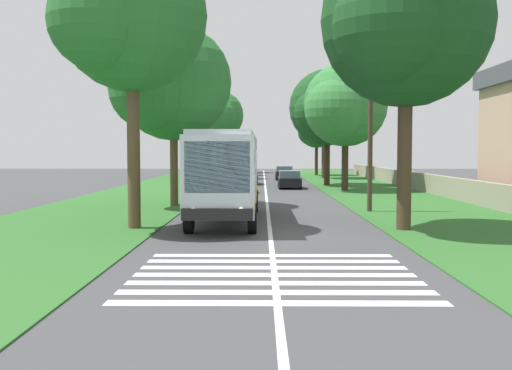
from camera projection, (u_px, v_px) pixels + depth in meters
The scene contains 22 objects.
ground at pixel (270, 234), 21.71m from camera, with size 160.00×160.00×0.00m, color #424244.
grass_verge_left at pixel (133, 200), 36.76m from camera, with size 120.00×8.00×0.04m, color #2D6628.
grass_verge_right at pixel (401, 200), 36.61m from camera, with size 120.00×8.00×0.04m, color #2D6628.
centre_line at pixel (267, 200), 36.68m from camera, with size 110.00×0.16×0.01m, color silver.
coach_bus at pixel (227, 171), 25.60m from camera, with size 11.16×2.62×3.73m.
zebra_crossing at pixel (274, 275), 14.50m from camera, with size 5.85×6.80×0.01m.
trailing_car_0 at pixel (238, 183), 43.09m from camera, with size 4.30×1.78×1.43m.
trailing_car_1 at pixel (289, 180), 48.21m from camera, with size 4.30×1.78×1.43m.
trailing_car_2 at pixel (248, 177), 53.91m from camera, with size 4.30×1.78×1.43m.
trailing_car_3 at pixel (284, 173), 62.54m from camera, with size 4.30×1.78×1.43m.
roadside_tree_left_0 at pixel (218, 117), 82.71m from camera, with size 8.08×6.89×11.28m.
roadside_tree_left_1 at pixel (129, 22), 22.79m from camera, with size 6.99×5.69×10.87m.
roadside_tree_left_2 at pixel (170, 86), 32.31m from camera, with size 7.66×6.25×9.75m.
roadside_tree_left_3 at pixel (212, 121), 64.43m from camera, with size 6.17×4.96×8.74m.
roadside_tree_left_4 at pixel (212, 116), 74.06m from camera, with size 6.19×5.18×10.04m.
roadside_tree_right_0 at pixel (323, 107), 64.67m from camera, with size 6.60×5.82×10.72m.
roadside_tree_right_1 at pixel (402, 26), 22.22m from camera, with size 7.43×6.34×10.91m.
roadside_tree_right_2 at pixel (343, 107), 44.79m from camera, with size 7.50×6.32×9.55m.
roadside_tree_right_3 at pixel (315, 130), 73.06m from camera, with size 5.70×4.64×7.90m.
roadside_tree_right_4 at pixel (326, 110), 51.80m from camera, with size 7.68×6.57×9.97m.
utility_pole at pixel (370, 132), 29.28m from camera, with size 0.24×1.40×7.48m.
roadside_wall at pixel (434, 184), 41.53m from camera, with size 70.00×0.40×1.32m, color #9E937F.
Camera 1 is at (-21.58, 0.31, 2.99)m, focal length 42.20 mm.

